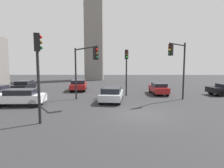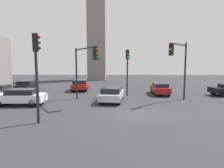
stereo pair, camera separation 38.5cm
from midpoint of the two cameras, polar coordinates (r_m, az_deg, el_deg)
name	(u,v)px [view 1 (the left image)]	position (r m, az deg, el deg)	size (l,w,h in m)	color
ground_plane	(139,114)	(13.05, 7.42, -9.28)	(99.59, 99.59, 0.00)	#2D2D30
traffic_light_0	(85,62)	(16.71, -9.10, 6.82)	(2.59, 3.62, 5.04)	black
traffic_light_1	(126,64)	(20.25, 3.96, 6.25)	(0.38, 0.48, 5.04)	black
traffic_light_2	(38,61)	(11.38, -22.84, 6.45)	(0.49, 0.42, 5.18)	black
traffic_light_3	(178,60)	(18.16, 19.16, 7.17)	(2.26, 2.25, 5.54)	black
car_0	(79,85)	(24.93, -10.71, -0.23)	(2.37, 4.68, 1.44)	maroon
car_2	(112,94)	(17.19, -0.73, -3.12)	(2.31, 4.31, 1.34)	#ADB2B7
car_3	(159,88)	(22.02, 13.72, -1.28)	(1.60, 3.95, 1.32)	maroon
car_5	(20,97)	(17.34, -27.26, -3.57)	(4.19, 1.95, 1.39)	silver
car_7	(24,86)	(26.73, -25.96, -0.44)	(2.28, 4.49, 1.34)	black
skyline_tower	(94,16)	(43.72, -5.89, 20.15)	(3.96, 3.96, 28.26)	gray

